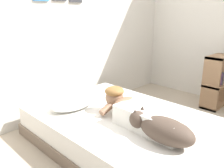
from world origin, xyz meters
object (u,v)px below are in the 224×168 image
bed (127,131)px  pillow (73,103)px  person_lying (142,112)px  dog (162,129)px  bookshelf (216,81)px  coffee_cup (114,102)px  cell_phone (145,120)px

bed → pillow: size_ratio=3.97×
person_lying → dog: person_lying is taller
dog → bookshelf: bearing=9.4°
person_lying → bookshelf: 1.68m
pillow → coffee_cup: (0.37, -0.25, -0.02)m
bed → cell_phone: 0.26m
bed → pillow: pillow is taller
bed → dog: 0.59m
person_lying → pillow: bearing=109.1°
pillow → coffee_cup: pillow is taller
bed → pillow: (-0.24, 0.56, 0.22)m
bookshelf → cell_phone: bearing=179.5°
pillow → dog: dog is taller
pillow → person_lying: person_lying is taller
person_lying → cell_phone: 0.11m
bed → coffee_cup: 0.39m
coffee_cup → dog: bearing=-108.6°
bed → bookshelf: 1.72m
coffee_cup → person_lying: bearing=-103.7°
dog → bookshelf: (1.84, 0.30, -0.05)m
bookshelf → dog: bearing=-170.6°
person_lying → cell_phone: bearing=-8.7°
pillow → cell_phone: 0.80m
pillow → bookshelf: bookshelf is taller
dog → pillow: bearing=95.4°
bed → cell_phone: (0.06, -0.18, 0.17)m
bed → pillow: bearing=113.6°
pillow → person_lying: 0.78m
coffee_cup → bed: bearing=-112.5°
bed → pillow: 0.65m
bed → cell_phone: cell_phone is taller
person_lying → coffee_cup: size_ratio=7.36×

